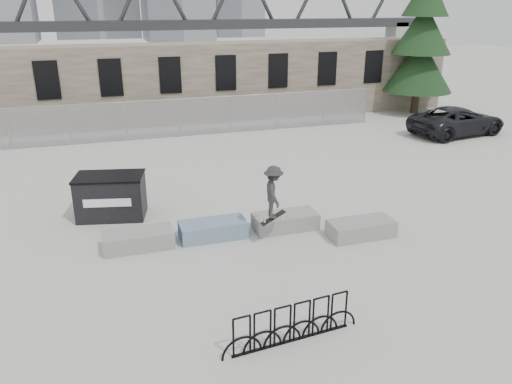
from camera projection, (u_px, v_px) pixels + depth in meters
ground at (249, 233)px, 15.44m from camera, size 120.00×120.00×0.00m
stone_wall at (168, 84)px, 29.10m from camera, size 36.00×2.58×4.50m
chainlink_fence at (179, 117)px, 26.21m from camera, size 22.06×0.06×2.02m
planter_far_left at (138, 239)px, 14.42m from camera, size 2.00×0.90×0.51m
planter_center_left at (213, 229)px, 15.06m from camera, size 2.00×0.90×0.51m
planter_center_right at (285, 221)px, 15.64m from camera, size 2.00×0.90×0.51m
planter_offset at (361, 228)px, 15.12m from camera, size 2.00×0.90×0.51m
dumpster at (111, 196)px, 16.37m from camera, size 2.43×1.78×1.44m
bike_rack at (292, 324)px, 10.34m from camera, size 3.13×0.34×0.90m
spruce_tree at (423, 35)px, 30.62m from camera, size 4.25×4.25×11.50m
truss_bridge at (200, 23)px, 65.80m from camera, size 70.00×3.00×9.80m
suv at (457, 121)px, 26.74m from camera, size 5.72×3.24×1.51m
skateboarder at (273, 192)px, 14.16m from camera, size 0.77×1.07×1.74m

